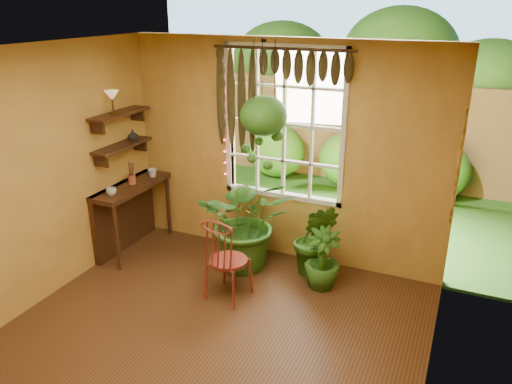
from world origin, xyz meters
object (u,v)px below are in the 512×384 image
counter_ledge (127,208)px  potted_plant_left (247,221)px  potted_plant_mid (315,239)px  hanging_basket (263,119)px  windsor_chair (227,271)px

counter_ledge → potted_plant_left: size_ratio=0.98×
potted_plant_left → potted_plant_mid: 0.84m
potted_plant_left → hanging_basket: hanging_basket is taller
windsor_chair → hanging_basket: 1.75m
counter_ledge → hanging_basket: (1.78, 0.34, 1.27)m
potted_plant_left → hanging_basket: (0.13, 0.18, 1.21)m
hanging_basket → counter_ledge: bearing=-169.2°
counter_ledge → potted_plant_left: 1.67m
hanging_basket → potted_plant_left: bearing=-124.9°
counter_ledge → hanging_basket: size_ratio=0.83×
counter_ledge → potted_plant_left: potted_plant_left is taller
potted_plant_mid → hanging_basket: size_ratio=0.64×
windsor_chair → potted_plant_left: potted_plant_left is taller
windsor_chair → potted_plant_mid: windsor_chair is taller
counter_ledge → potted_plant_left: (1.66, 0.16, 0.06)m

